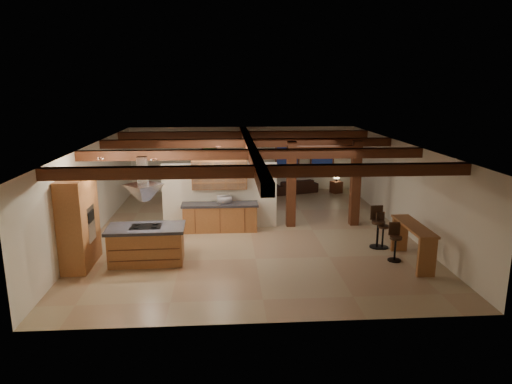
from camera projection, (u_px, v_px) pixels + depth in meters
ground at (251, 231)px, 15.07m from camera, size 12.00×12.00×0.00m
room_walls at (250, 178)px, 14.67m from camera, size 12.00×12.00×12.00m
ceiling_beams at (250, 148)px, 14.44m from camera, size 10.00×12.00×0.28m
timber_posts at (324, 175)px, 15.32m from camera, size 2.50×0.30×2.90m
partition_wall at (220, 196)px, 15.24m from camera, size 3.80×0.18×2.20m
pantry_cabinet at (79, 222)px, 11.97m from camera, size 0.67×1.60×2.40m
back_counter at (220, 217)px, 15.01m from camera, size 2.50×0.66×0.94m
upper_display_cabinet at (219, 175)px, 14.89m from camera, size 1.80×0.36×0.95m
range_hood at (144, 199)px, 12.03m from camera, size 1.10×1.10×1.40m
back_windows at (305, 158)px, 20.68m from camera, size 2.70×0.07×1.70m
framed_art at (210, 154)px, 20.35m from camera, size 0.65×0.05×0.85m
recessed_cans at (161, 154)px, 12.37m from camera, size 3.16×2.46×0.03m
kitchen_island at (147, 244)px, 12.32m from camera, size 2.09×1.15×1.02m
dining_table at (239, 199)px, 18.22m from camera, size 1.80×1.33×0.56m
sofa at (294, 186)px, 20.41m from camera, size 2.17×1.38×0.59m
microwave at (224, 200)px, 14.88m from camera, size 0.49×0.39×0.24m
bar_counter at (413, 237)px, 12.23m from camera, size 0.52×2.05×1.07m
side_table at (336, 187)px, 20.38m from camera, size 0.55×0.55×0.52m
table_lamp at (337, 177)px, 20.27m from camera, size 0.26×0.26×0.30m
bar_stool_a at (395, 242)px, 12.44m from camera, size 0.37×0.37×1.06m
bar_stool_b at (382, 230)px, 13.44m from camera, size 0.40×0.41×1.05m
bar_stool_c at (377, 227)px, 13.45m from camera, size 0.43×0.43×1.24m
dining_chairs at (239, 191)px, 18.15m from camera, size 2.35×2.35×1.16m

